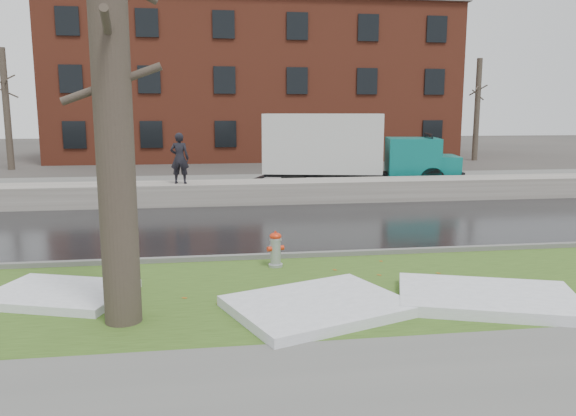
{
  "coord_description": "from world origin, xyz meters",
  "views": [
    {
      "loc": [
        -1.45,
        -10.57,
        3.13
      ],
      "look_at": [
        0.36,
        1.69,
        1.0
      ],
      "focal_mm": 35.0,
      "sensor_mm": 36.0,
      "label": 1
    }
  ],
  "objects": [
    {
      "name": "fire_hydrant",
      "position": [
        -0.1,
        0.34,
        0.43
      ],
      "size": [
        0.36,
        0.34,
        0.73
      ],
      "rotation": [
        0.0,
        0.0,
        0.28
      ],
      "color": "#A7AAAF",
      "rests_on": "verge"
    },
    {
      "name": "bg_tree_center",
      "position": [
        -6.0,
        26.0,
        3.33
      ],
      "size": [
        1.4,
        1.62,
        6.5
      ],
      "color": "brown",
      "rests_on": "ground"
    },
    {
      "name": "snow_patch_far",
      "position": [
        -3.93,
        -1.06,
        0.11
      ],
      "size": [
        2.6,
        2.22,
        0.14
      ],
      "primitive_type": "cube",
      "rotation": [
        0.0,
        0.0,
        -0.33
      ],
      "color": "white",
      "rests_on": "verge"
    },
    {
      "name": "verge",
      "position": [
        0.0,
        -1.25,
        0.02
      ],
      "size": [
        60.0,
        4.5,
        0.04
      ],
      "primitive_type": "cube",
      "color": "#304A18",
      "rests_on": "ground"
    },
    {
      "name": "ground",
      "position": [
        0.0,
        0.0,
        0.0
      ],
      "size": [
        120.0,
        120.0,
        0.0
      ],
      "primitive_type": "plane",
      "color": "#47423D",
      "rests_on": "ground"
    },
    {
      "name": "bg_tree_right",
      "position": [
        16.0,
        24.0,
        3.33
      ],
      "size": [
        1.4,
        1.62,
        6.5
      ],
      "color": "brown",
      "rests_on": "ground"
    },
    {
      "name": "snow_patch_near",
      "position": [
        0.25,
        -2.3,
        0.12
      ],
      "size": [
        3.14,
        2.79,
        0.16
      ],
      "primitive_type": "cube",
      "rotation": [
        0.0,
        0.0,
        0.36
      ],
      "color": "white",
      "rests_on": "verge"
    },
    {
      "name": "road",
      "position": [
        0.0,
        4.5,
        0.01
      ],
      "size": [
        60.0,
        7.0,
        0.03
      ],
      "primitive_type": "cube",
      "color": "black",
      "rests_on": "ground"
    },
    {
      "name": "tree",
      "position": [
        -2.72,
        -2.32,
        3.44
      ],
      "size": [
        1.4,
        1.68,
        6.76
      ],
      "rotation": [
        0.0,
        0.0,
        -0.34
      ],
      "color": "brown",
      "rests_on": "verge"
    },
    {
      "name": "worker",
      "position": [
        -2.3,
        8.48,
        1.6
      ],
      "size": [
        0.68,
        0.51,
        1.7
      ],
      "primitive_type": "imported",
      "rotation": [
        0.0,
        0.0,
        2.97
      ],
      "color": "black",
      "rests_on": "snowbank"
    },
    {
      "name": "curb",
      "position": [
        0.0,
        1.0,
        0.07
      ],
      "size": [
        60.0,
        0.15,
        0.14
      ],
      "primitive_type": "cube",
      "color": "slate",
      "rests_on": "ground"
    },
    {
      "name": "bg_tree_left",
      "position": [
        -12.0,
        22.0,
        3.33
      ],
      "size": [
        1.4,
        1.62,
        6.5
      ],
      "color": "brown",
      "rests_on": "ground"
    },
    {
      "name": "parking_lot",
      "position": [
        0.0,
        13.0,
        0.01
      ],
      "size": [
        60.0,
        9.0,
        0.03
      ],
      "primitive_type": "cube",
      "color": "slate",
      "rests_on": "ground"
    },
    {
      "name": "box_truck",
      "position": [
        4.3,
        12.0,
        1.62
      ],
      "size": [
        9.27,
        3.73,
        3.06
      ],
      "rotation": [
        0.0,
        0.0,
        -0.22
      ],
      "color": "black",
      "rests_on": "ground"
    },
    {
      "name": "snow_patch_side",
      "position": [
        3.05,
        -2.36,
        0.13
      ],
      "size": [
        3.24,
        2.62,
        0.18
      ],
      "primitive_type": "cube",
      "rotation": [
        0.0,
        0.0,
        -0.34
      ],
      "color": "white",
      "rests_on": "verge"
    },
    {
      "name": "sidewalk",
      "position": [
        0.0,
        -5.0,
        0.03
      ],
      "size": [
        60.0,
        3.0,
        0.05
      ],
      "primitive_type": "cube",
      "color": "slate",
      "rests_on": "ground"
    },
    {
      "name": "brick_building",
      "position": [
        2.0,
        30.0,
        5.0
      ],
      "size": [
        26.0,
        12.0,
        10.0
      ],
      "primitive_type": "cube",
      "color": "brown",
      "rests_on": "ground"
    },
    {
      "name": "snowbank",
      "position": [
        0.0,
        8.7,
        0.38
      ],
      "size": [
        60.0,
        1.6,
        0.75
      ],
      "primitive_type": "cube",
      "color": "#A39E95",
      "rests_on": "ground"
    }
  ]
}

